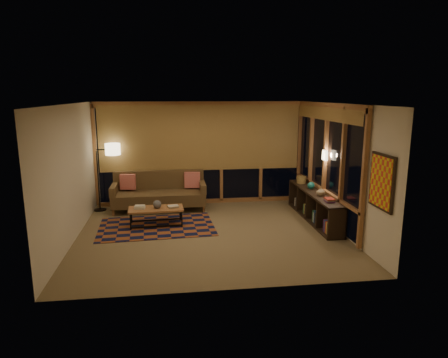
{
  "coord_description": "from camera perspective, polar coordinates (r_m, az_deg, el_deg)",
  "views": [
    {
      "loc": [
        -0.77,
        -7.97,
        2.9
      ],
      "look_at": [
        0.32,
        0.26,
        1.12
      ],
      "focal_mm": 32.0,
      "sensor_mm": 36.0,
      "label": 1
    }
  ],
  "objects": [
    {
      "name": "book_stack_b",
      "position": [
        9.02,
        -7.27,
        -3.89
      ],
      "size": [
        0.29,
        0.25,
        0.05
      ],
      "primitive_type": null,
      "rotation": [
        0.0,
        0.0,
        0.23
      ],
      "color": "beige",
      "rests_on": "coffee_table"
    },
    {
      "name": "book_stack_a",
      "position": [
        9.04,
        -11.95,
        -3.97
      ],
      "size": [
        0.23,
        0.18,
        0.06
      ],
      "primitive_type": null,
      "rotation": [
        0.0,
        0.0,
        -0.07
      ],
      "color": "beige",
      "rests_on": "coffee_table"
    },
    {
      "name": "bookshelf",
      "position": [
        9.54,
        12.74,
        -3.76
      ],
      "size": [
        0.4,
        2.71,
        0.68
      ],
      "primitive_type": null,
      "color": "black",
      "rests_on": "floor"
    },
    {
      "name": "sofa",
      "position": [
        10.19,
        -9.26,
        -1.82
      ],
      "size": [
        2.3,
        0.94,
        0.94
      ],
      "primitive_type": null,
      "rotation": [
        0.0,
        0.0,
        0.0
      ],
      "color": "brown",
      "rests_on": "floor"
    },
    {
      "name": "window_wall_right",
      "position": [
        9.37,
        14.16,
        2.24
      ],
      "size": [
        0.16,
        3.7,
        2.6
      ],
      "primitive_type": null,
      "color": "#B57045",
      "rests_on": "walls"
    },
    {
      "name": "shelf_book_stack",
      "position": [
        8.66,
        14.82,
        -2.89
      ],
      "size": [
        0.26,
        0.31,
        0.08
      ],
      "primitive_type": null,
      "rotation": [
        0.0,
        0.0,
        -0.31
      ],
      "color": "beige",
      "rests_on": "bookshelf"
    },
    {
      "name": "walls",
      "position": [
        8.16,
        -2.03,
        1.17
      ],
      "size": [
        5.51,
        5.01,
        2.7
      ],
      "color": "beige",
      "rests_on": "floor"
    },
    {
      "name": "pillow_left",
      "position": [
        10.38,
        -13.56,
        -0.67
      ],
      "size": [
        0.4,
        0.19,
        0.38
      ],
      "primitive_type": null,
      "rotation": [
        0.0,
        0.0,
        -0.16
      ],
      "color": "#D50002",
      "rests_on": "sofa"
    },
    {
      "name": "wall_sconce",
      "position": [
        9.18,
        14.22,
        3.3
      ],
      "size": [
        0.12,
        0.18,
        0.22
      ],
      "primitive_type": null,
      "color": "#F7E2AE",
      "rests_on": "walls"
    },
    {
      "name": "area_rug",
      "position": [
        9.04,
        -9.59,
        -6.71
      ],
      "size": [
        2.59,
        1.8,
        0.01
      ],
      "primitive_type": "cube",
      "rotation": [
        0.0,
        0.0,
        0.05
      ],
      "color": "brown",
      "rests_on": "floor"
    },
    {
      "name": "window_wall_back",
      "position": [
        10.54,
        -3.31,
        3.66
      ],
      "size": [
        5.3,
        0.16,
        2.6
      ],
      "primitive_type": null,
      "color": "#B57045",
      "rests_on": "walls"
    },
    {
      "name": "floor",
      "position": [
        8.52,
        -1.96,
        -7.78
      ],
      "size": [
        5.5,
        5.0,
        0.01
      ],
      "primitive_type": "cube",
      "color": "#937F52",
      "rests_on": "ground"
    },
    {
      "name": "vase",
      "position": [
        9.1,
        13.66,
        -1.73
      ],
      "size": [
        0.22,
        0.22,
        0.2
      ],
      "primitive_type": "imported",
      "rotation": [
        0.0,
        0.0,
        -0.18
      ],
      "color": "tan",
      "rests_on": "bookshelf"
    },
    {
      "name": "teal_bowl",
      "position": [
        9.67,
        12.32,
        -0.91
      ],
      "size": [
        0.22,
        0.22,
        0.17
      ],
      "primitive_type": "sphere",
      "rotation": [
        0.0,
        0.0,
        -0.31
      ],
      "color": "#17675F",
      "rests_on": "bookshelf"
    },
    {
      "name": "floor_lamp",
      "position": [
        10.42,
        -17.54,
        0.21
      ],
      "size": [
        0.62,
        0.46,
        1.7
      ],
      "primitive_type": null,
      "rotation": [
        0.0,
        0.0,
        0.17
      ],
      "color": "black",
      "rests_on": "floor"
    },
    {
      "name": "ceramic_pot",
      "position": [
        8.99,
        -9.53,
        -3.56
      ],
      "size": [
        0.22,
        0.22,
        0.19
      ],
      "primitive_type": "sphere",
      "rotation": [
        0.0,
        0.0,
        -0.23
      ],
      "color": "#323233",
      "rests_on": "coffee_table"
    },
    {
      "name": "coffee_table",
      "position": [
        9.08,
        -9.65,
        -5.33
      ],
      "size": [
        1.23,
        0.61,
        0.4
      ],
      "primitive_type": null,
      "rotation": [
        0.0,
        0.0,
        0.05
      ],
      "color": "#B57045",
      "rests_on": "floor"
    },
    {
      "name": "wall_art",
      "position": [
        7.19,
        21.56,
        -0.37
      ],
      "size": [
        0.06,
        0.74,
        0.94
      ],
      "primitive_type": null,
      "color": "red",
      "rests_on": "walls"
    },
    {
      "name": "ceiling",
      "position": [
        8.01,
        -2.1,
        10.69
      ],
      "size": [
        5.5,
        5.0,
        0.01
      ],
      "primitive_type": "cube",
      "color": "silver",
      "rests_on": "walls"
    },
    {
      "name": "pillow_right",
      "position": [
        10.34,
        -4.55,
        -0.34
      ],
      "size": [
        0.41,
        0.17,
        0.4
      ],
      "primitive_type": null,
      "rotation": [
        0.0,
        0.0,
        -0.08
      ],
      "color": "#D50002",
      "rests_on": "sofa"
    },
    {
      "name": "basket",
      "position": [
        10.27,
        11.0,
        -0.1
      ],
      "size": [
        0.28,
        0.28,
        0.18
      ],
      "primitive_type": "cylinder",
      "rotation": [
        0.0,
        0.0,
        0.22
      ],
      "color": "olive",
      "rests_on": "bookshelf"
    }
  ]
}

